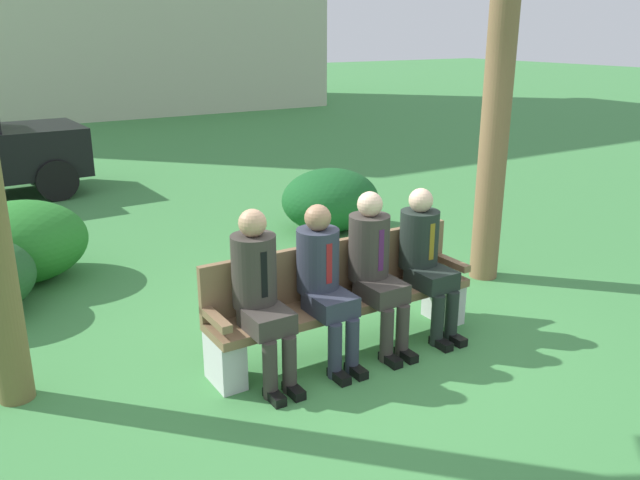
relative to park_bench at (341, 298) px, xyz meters
name	(u,v)px	position (x,y,z in m)	size (l,w,h in m)	color
ground_plane	(348,345)	(0.05, -0.03, -0.44)	(80.00, 80.00, 0.00)	#3F8543
park_bench	(341,298)	(0.00, 0.00, 0.00)	(2.38, 0.44, 0.90)	brown
seated_man_leftmost	(260,288)	(-0.81, -0.13, 0.30)	(0.34, 0.72, 1.33)	#38332D
seated_man_centerleft	(324,277)	(-0.26, -0.13, 0.28)	(0.34, 0.72, 1.29)	#2D3342
seated_man_centerright	(375,263)	(0.24, -0.13, 0.30)	(0.34, 0.72, 1.32)	#38332D
seated_man_rightmost	(425,254)	(0.78, -0.13, 0.28)	(0.34, 0.72, 1.28)	#1E2823
shrub_near_bench	(330,200)	(1.73, 2.87, -0.03)	(1.32, 1.21, 0.82)	#195926
shrub_far_lawn	(20,242)	(-2.05, 3.04, -0.01)	(1.38, 1.26, 0.86)	#267828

